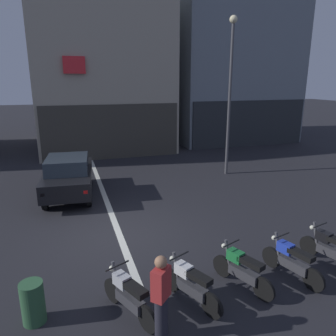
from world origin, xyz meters
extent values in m
plane|color=#232328|center=(0.00, 0.00, 0.00)|extent=(120.00, 120.00, 0.00)
cube|color=silver|center=(0.00, 6.00, 0.00)|extent=(0.20, 18.00, 0.01)
cube|color=#B2A893|center=(1.33, 14.89, 5.24)|extent=(8.34, 9.84, 10.48)
cube|color=#3E3A33|center=(1.33, 9.92, 1.60)|extent=(8.00, 0.10, 3.20)
cube|color=red|center=(-0.56, 9.85, 5.34)|extent=(1.16, 0.16, 0.90)
cube|color=gray|center=(11.13, 14.89, 9.72)|extent=(9.07, 8.08, 19.45)
cube|color=#292C30|center=(11.13, 10.80, 1.60)|extent=(8.70, 0.10, 3.20)
cylinder|color=black|center=(-1.97, 5.42, 0.32)|extent=(0.24, 0.65, 0.64)
cylinder|color=black|center=(-0.43, 5.28, 0.32)|extent=(0.24, 0.65, 0.64)
cylinder|color=black|center=(-2.21, 2.83, 0.32)|extent=(0.24, 0.65, 0.64)
cylinder|color=black|center=(-0.67, 2.69, 0.32)|extent=(0.24, 0.65, 0.64)
cube|color=black|center=(-1.32, 4.05, 0.75)|extent=(2.14, 4.25, 0.66)
cube|color=#2D3842|center=(-1.33, 3.90, 1.36)|extent=(1.73, 2.10, 0.56)
cube|color=red|center=(-2.21, 2.11, 0.80)|extent=(0.15, 0.07, 0.12)
cube|color=red|center=(-0.81, 1.98, 0.80)|extent=(0.15, 0.07, 0.12)
cylinder|color=#47474C|center=(6.23, 4.97, 3.49)|extent=(0.14, 0.14, 6.98)
sphere|color=beige|center=(6.23, 4.97, 7.16)|extent=(0.36, 0.36, 0.36)
cylinder|color=black|center=(-0.64, -2.96, 0.26)|extent=(0.29, 0.50, 0.52)
cylinder|color=black|center=(-0.15, -4.00, 0.26)|extent=(0.29, 0.50, 0.52)
cube|color=#38383D|center=(-0.37, -3.52, 0.37)|extent=(0.49, 0.75, 0.22)
cube|color=black|center=(-0.30, -3.66, 0.72)|extent=(0.45, 0.64, 0.12)
cube|color=#B2B5BA|center=(-0.48, -3.29, 0.70)|extent=(0.35, 0.42, 0.24)
cylinder|color=#4C4C51|center=(-0.57, -3.09, 0.63)|extent=(0.16, 0.24, 0.70)
cylinder|color=black|center=(-0.54, -3.16, 0.95)|extent=(0.51, 0.27, 0.04)
sphere|color=silver|center=(-0.63, -2.98, 0.80)|extent=(0.12, 0.12, 0.12)
cylinder|color=black|center=(0.66, -2.99, 0.26)|extent=(0.28, 0.50, 0.52)
cylinder|color=black|center=(1.14, -4.03, 0.26)|extent=(0.28, 0.50, 0.52)
cube|color=#38383D|center=(0.92, -3.55, 0.37)|extent=(0.49, 0.75, 0.22)
cube|color=black|center=(0.99, -3.70, 0.72)|extent=(0.45, 0.64, 0.12)
cube|color=silver|center=(0.82, -3.32, 0.70)|extent=(0.35, 0.42, 0.24)
cylinder|color=#4C4C51|center=(0.72, -3.12, 0.63)|extent=(0.16, 0.24, 0.70)
cylinder|color=black|center=(0.76, -3.20, 0.95)|extent=(0.51, 0.26, 0.04)
sphere|color=silver|center=(0.67, -3.01, 0.80)|extent=(0.12, 0.12, 0.12)
cylinder|color=black|center=(1.99, -2.84, 0.26)|extent=(0.26, 0.51, 0.52)
cylinder|color=black|center=(2.41, -3.91, 0.26)|extent=(0.26, 0.51, 0.52)
cube|color=#38383D|center=(2.22, -3.42, 0.37)|extent=(0.46, 0.76, 0.22)
cube|color=black|center=(2.27, -3.56, 0.72)|extent=(0.43, 0.64, 0.12)
cube|color=#1E7238|center=(2.12, -3.18, 0.70)|extent=(0.34, 0.42, 0.24)
cylinder|color=#4C4C51|center=(2.04, -2.98, 0.63)|extent=(0.15, 0.25, 0.70)
cylinder|color=black|center=(2.07, -3.05, 0.95)|extent=(0.52, 0.24, 0.04)
sphere|color=silver|center=(1.99, -2.86, 0.80)|extent=(0.12, 0.12, 0.12)
cylinder|color=black|center=(3.34, -2.86, 0.26)|extent=(0.21, 0.52, 0.52)
cylinder|color=black|center=(3.65, -3.97, 0.26)|extent=(0.21, 0.52, 0.52)
cube|color=#38383D|center=(3.51, -3.46, 0.37)|extent=(0.39, 0.76, 0.22)
cube|color=black|center=(3.55, -3.61, 0.72)|extent=(0.37, 0.64, 0.12)
cube|color=#233DB7|center=(3.44, -3.22, 0.70)|extent=(0.31, 0.41, 0.24)
cylinder|color=#4C4C51|center=(3.38, -3.00, 0.63)|extent=(0.13, 0.25, 0.70)
cylinder|color=black|center=(3.40, -3.08, 0.95)|extent=(0.54, 0.18, 0.04)
sphere|color=silver|center=(3.34, -2.88, 0.80)|extent=(0.12, 0.12, 0.12)
cylinder|color=black|center=(4.64, -2.68, 0.26)|extent=(0.20, 0.52, 0.52)
cube|color=#38383D|center=(4.80, -3.29, 0.37)|extent=(0.38, 0.76, 0.22)
cube|color=black|center=(4.74, -3.04, 0.70)|extent=(0.31, 0.40, 0.24)
cylinder|color=#4C4C51|center=(4.68, -2.83, 0.63)|extent=(0.13, 0.25, 0.70)
cylinder|color=black|center=(4.70, -2.90, 0.95)|extent=(0.54, 0.18, 0.04)
sphere|color=silver|center=(4.65, -2.70, 0.80)|extent=(0.12, 0.12, 0.12)
cylinder|color=#23232D|center=(0.05, -4.24, 0.43)|extent=(0.24, 0.24, 0.86)
cube|color=#B22D2D|center=(0.05, -4.24, 1.15)|extent=(0.41, 0.41, 0.58)
sphere|color=#9E7051|center=(0.05, -4.24, 1.56)|extent=(0.22, 0.22, 0.22)
cylinder|color=#2D5938|center=(-2.16, -3.08, 0.42)|extent=(0.44, 0.44, 0.85)
camera|label=1|loc=(-1.31, -8.81, 4.51)|focal=34.11mm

